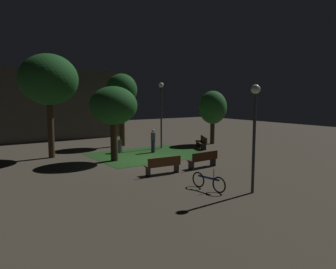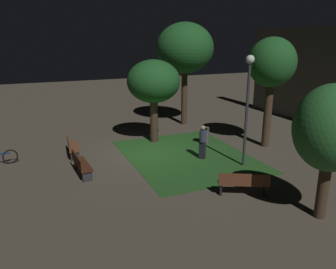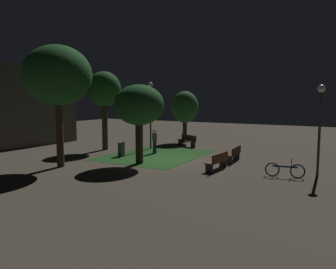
# 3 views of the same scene
# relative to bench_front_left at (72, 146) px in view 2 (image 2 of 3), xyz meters

# --- Properties ---
(ground_plane) EXTENTS (60.00, 60.00, 0.00)m
(ground_plane) POSITION_rel_bench_front_left_xyz_m (1.28, 3.59, -0.48)
(ground_plane) COLOR #4C4438
(grass_lawn) EXTENTS (7.20, 5.57, 0.01)m
(grass_lawn) POSITION_rel_bench_front_left_xyz_m (2.21, 5.06, -0.48)
(grass_lawn) COLOR #23511E
(grass_lawn) RESTS_ON ground
(bench_front_left) EXTENTS (1.83, 0.61, 0.88)m
(bench_front_left) POSITION_rel_bench_front_left_xyz_m (0.00, 0.00, 0.00)
(bench_front_left) COLOR brown
(bench_front_left) RESTS_ON ground
(bench_path_side) EXTENTS (1.83, 0.59, 0.88)m
(bench_path_side) POSITION_rel_bench_front_left_xyz_m (2.56, -0.00, 0.00)
(bench_path_side) COLOR #422314
(bench_path_side) RESTS_ON ground
(bench_near_trees) EXTENTS (1.24, 1.82, 0.88)m
(bench_near_trees) POSITION_rel_bench_front_left_xyz_m (6.74, 5.08, 0.00)
(bench_near_trees) COLOR brown
(bench_near_trees) RESTS_ON ground
(tree_near_wall) EXTENTS (2.23, 2.23, 4.25)m
(tree_near_wall) POSITION_rel_bench_front_left_xyz_m (8.97, 6.44, 2.41)
(tree_near_wall) COLOR #423021
(tree_near_wall) RESTS_ON ground
(tree_back_right) EXTENTS (2.78, 2.78, 4.40)m
(tree_back_right) POSITION_rel_bench_front_left_xyz_m (-0.57, 4.43, 2.75)
(tree_back_right) COLOR #38281C
(tree_back_right) RESTS_ON ground
(tree_right_canopy) EXTENTS (2.35, 2.35, 5.52)m
(tree_right_canopy) POSITION_rel_bench_front_left_xyz_m (2.44, 9.50, 3.72)
(tree_right_canopy) COLOR #423021
(tree_right_canopy) RESTS_ON ground
(tree_tall_center) EXTENTS (3.54, 3.54, 6.38)m
(tree_tall_center) POSITION_rel_bench_front_left_xyz_m (-3.38, 7.57, 4.31)
(tree_tall_center) COLOR #423021
(tree_tall_center) RESTS_ON ground
(lamp_post_near_wall) EXTENTS (0.36, 0.36, 4.81)m
(lamp_post_near_wall) POSITION_rel_bench_front_left_xyz_m (4.30, 6.82, 2.76)
(lamp_post_near_wall) COLOR #333338
(lamp_post_near_wall) RESTS_ON ground
(trash_bin) EXTENTS (0.46, 0.46, 0.89)m
(trash_bin) POSITION_rel_bench_front_left_xyz_m (0.83, 6.78, -0.03)
(trash_bin) COLOR #4C4C4C
(trash_bin) RESTS_ON ground
(pedestrian) EXTENTS (0.34, 0.33, 1.61)m
(pedestrian) POSITION_rel_bench_front_left_xyz_m (2.82, 5.55, 0.37)
(pedestrian) COLOR black
(pedestrian) RESTS_ON ground
(building_wall_backdrop) EXTENTS (11.06, 0.80, 6.09)m
(building_wall_backdrop) POSITION_rel_bench_front_left_xyz_m (-0.44, 15.36, 2.57)
(building_wall_backdrop) COLOR #4C4742
(building_wall_backdrop) RESTS_ON ground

